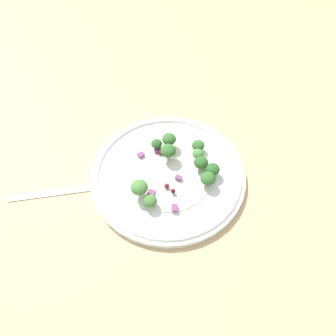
{
  "coord_description": "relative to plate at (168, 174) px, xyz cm",
  "views": [
    {
      "loc": [
        -26.17,
        21.9,
        51.45
      ],
      "look_at": [
        -0.7,
        -2.49,
        2.7
      ],
      "focal_mm": 35.64,
      "sensor_mm": 36.0,
      "label": 1
    }
  ],
  "objects": [
    {
      "name": "cranberry_2",
      "position": [
        3.99,
        -1.87,
        0.97
      ],
      "size": [
        0.79,
        0.79,
        0.79
      ],
      "primitive_type": "sphere",
      "color": "maroon",
      "rests_on": "plate"
    },
    {
      "name": "dressing_pool",
      "position": [
        0.0,
        0.0,
        0.44
      ],
      "size": [
        16.61,
        16.61,
        0.2
      ],
      "primitive_type": "cylinder",
      "color": "white",
      "rests_on": "plate"
    },
    {
      "name": "broccoli_floret_0",
      "position": [
        -3.51,
        -4.93,
        2.26
      ],
      "size": [
        2.6,
        2.6,
        2.63
      ],
      "color": "#8EB77A",
      "rests_on": "plate"
    },
    {
      "name": "broccoli_floret_3",
      "position": [
        4.27,
        -4.36,
        2.68
      ],
      "size": [
        2.67,
        2.67,
        2.7
      ],
      "color": "#ADD18E",
      "rests_on": "plate"
    },
    {
      "name": "ground_plane",
      "position": [
        0.7,
        2.49,
        -1.86
      ],
      "size": [
        180.0,
        180.0,
        2.0
      ],
      "primitive_type": "cube",
      "color": "tan"
    },
    {
      "name": "fork",
      "position": [
        10.22,
        15.45,
        -0.61
      ],
      "size": [
        12.06,
        16.32,
        0.5
      ],
      "color": "silver",
      "rests_on": "ground_plane"
    },
    {
      "name": "cranberry_3",
      "position": [
        -2.27,
        2.67,
        1.08
      ],
      "size": [
        0.91,
        0.91,
        0.91
      ],
      "primitive_type": "sphere",
      "color": "maroon",
      "rests_on": "plate"
    },
    {
      "name": "broccoli_floret_2",
      "position": [
        -1.75,
        -5.98,
        2.32
      ],
      "size": [
        2.08,
        2.08,
        2.11
      ],
      "color": "#ADD18E",
      "rests_on": "plate"
    },
    {
      "name": "broccoli_floret_5",
      "position": [
        -0.17,
        6.9,
        2.92
      ],
      "size": [
        2.97,
        2.97,
        3.01
      ],
      "color": "#9EC684",
      "rests_on": "plate"
    },
    {
      "name": "onion_bit_3",
      "position": [
        -1.23,
        5.26,
        0.69
      ],
      "size": [
        1.67,
        1.62,
        0.53
      ],
      "primitive_type": "cube",
      "rotation": [
        0.0,
        0.0,
        0.47
      ],
      "color": "#843D75",
      "rests_on": "plate"
    },
    {
      "name": "broccoli_floret_1",
      "position": [
        -6.72,
        -3.26,
        2.24
      ],
      "size": [
        2.68,
        2.68,
        2.71
      ],
      "color": "#9EC684",
      "rests_on": "plate"
    },
    {
      "name": "cranberry_0",
      "position": [
        -3.9,
        2.17,
        1.24
      ],
      "size": [
        0.83,
        0.83,
        0.83
      ],
      "primitive_type": "sphere",
      "color": "#4C0A14",
      "rests_on": "plate"
    },
    {
      "name": "broccoli_floret_7",
      "position": [
        -0.17,
        -7.8,
        1.84
      ],
      "size": [
        2.42,
        2.42,
        2.45
      ],
      "color": "#9EC684",
      "rests_on": "plate"
    },
    {
      "name": "plate",
      "position": [
        0.0,
        0.0,
        0.0
      ],
      "size": [
        28.64,
        28.64,
        1.7
      ],
      "color": "white",
      "rests_on": "ground_plane"
    },
    {
      "name": "broccoli_floret_4",
      "position": [
        5.66,
        -2.4,
        1.75
      ],
      "size": [
        2.11,
        2.11,
        2.13
      ],
      "color": "#8EB77A",
      "rests_on": "plate"
    },
    {
      "name": "broccoli_floret_9",
      "position": [
        2.24,
        -2.21,
        2.83
      ],
      "size": [
        2.86,
        2.86,
        2.89
      ],
      "color": "#8EB77A",
      "rests_on": "plate"
    },
    {
      "name": "onion_bit_2",
      "position": [
        -2.43,
        -0.31,
        1.01
      ],
      "size": [
        1.34,
        1.15,
        0.58
      ],
      "primitive_type": "cube",
      "rotation": [
        0.0,
        0.0,
        1.88
      ],
      "color": "#843D75",
      "rests_on": "plate"
    },
    {
      "name": "cranberry_1",
      "position": [
        0.96,
        5.43,
        0.75
      ],
      "size": [
        0.79,
        0.79,
        0.79
      ],
      "primitive_type": "sphere",
      "color": "maroon",
      "rests_on": "plate"
    },
    {
      "name": "onion_bit_4",
      "position": [
        4.97,
        -2.01,
        0.98
      ],
      "size": [
        1.8,
        1.78,
        0.42
      ],
      "primitive_type": "cube",
      "rotation": [
        0.0,
        0.0,
        2.5
      ],
      "color": "#843D75",
      "rests_on": "plate"
    },
    {
      "name": "broccoli_floret_8",
      "position": [
        -5.89,
        -5.48,
        2.01
      ],
      "size": [
        2.55,
        2.55,
        2.58
      ],
      "color": "#ADD18E",
      "rests_on": "plate"
    },
    {
      "name": "onion_bit_0",
      "position": [
        6.28,
        1.14,
        1.0
      ],
      "size": [
        1.17,
        1.23,
        0.36
      ],
      "primitive_type": "cube",
      "rotation": [
        0.0,
        0.0,
        1.66
      ],
      "color": "#843D75",
      "rests_on": "plate"
    },
    {
      "name": "broccoli_floret_6",
      "position": [
        -2.95,
        7.0,
        1.96
      ],
      "size": [
        2.4,
        2.4,
        2.43
      ],
      "color": "#9EC684",
      "rests_on": "plate"
    },
    {
      "name": "onion_bit_1",
      "position": [
        -6.35,
        4.53,
        1.01
      ],
      "size": [
        1.61,
        1.63,
        0.54
      ],
      "primitive_type": "cube",
      "rotation": [
        0.0,
        0.0,
        2.29
      ],
      "color": "#843D75",
      "rests_on": "plate"
    }
  ]
}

